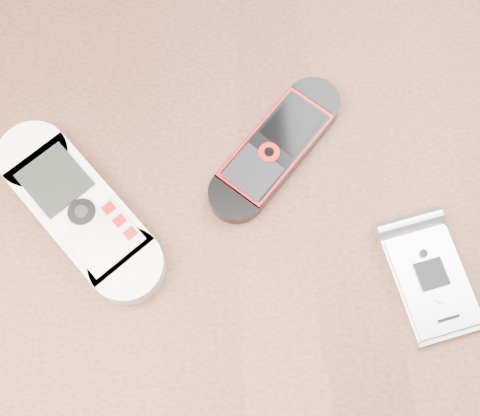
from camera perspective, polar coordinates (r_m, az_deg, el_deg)
The scene contains 5 objects.
ground at distance 1.20m, azimuth -0.24°, elevation -11.89°, with size 4.00×4.00×0.00m, color #472B19.
table at distance 0.57m, azimuth -0.50°, elevation -3.81°, with size 1.20×0.80×0.75m.
nokia_white at distance 0.47m, azimuth -13.56°, elevation -0.15°, with size 0.05×0.16×0.02m, color silver.
nokia_black_red at distance 0.48m, azimuth 3.05°, elevation 5.13°, with size 0.04×0.13×0.01m, color black.
motorola_razr at distance 0.47m, azimuth 15.95°, elevation -5.90°, with size 0.05×0.09×0.01m, color #B6B6BB.
Camera 1 is at (-0.00, -0.15, 1.20)m, focal length 50.00 mm.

